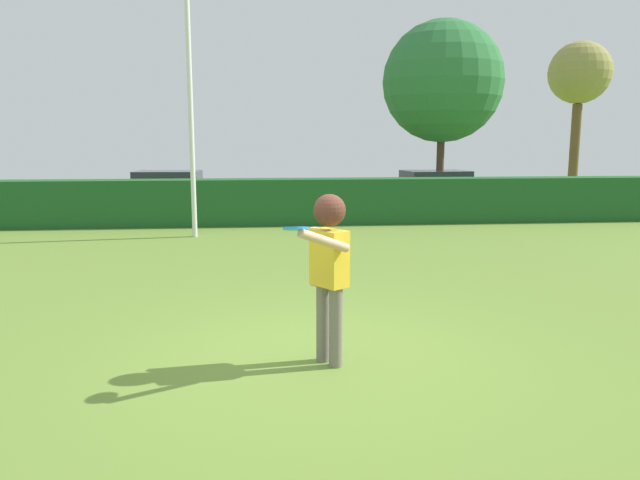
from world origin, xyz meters
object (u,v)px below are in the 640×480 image
object	(u,v)px
lamppost	(190,101)
parked_car_green	(168,187)
frisbee	(296,229)
parked_car_black	(435,186)
oak_tree	(580,75)
person	(329,258)
maple_tree	(443,82)

from	to	relation	value
lamppost	parked_car_green	bearing A→B (deg)	103.41
frisbee	parked_car_black	bearing A→B (deg)	69.11
oak_tree	person	bearing A→B (deg)	-123.96
person	parked_car_green	bearing A→B (deg)	104.31
person	maple_tree	distance (m)	16.15
parked_car_black	frisbee	bearing A→B (deg)	-110.89
person	frisbee	world-z (taller)	person
parked_car_black	person	bearing A→B (deg)	-110.23
parked_car_green	oak_tree	size ratio (longest dim) A/B	0.66
lamppost	oak_tree	world-z (taller)	oak_tree
lamppost	maple_tree	distance (m)	10.12
frisbee	oak_tree	size ratio (longest dim) A/B	0.04
parked_car_black	maple_tree	xyz separation A→B (m)	(0.14, -0.06, 3.62)
person	maple_tree	world-z (taller)	maple_tree
parked_car_green	person	bearing A→B (deg)	-75.69
parked_car_black	oak_tree	size ratio (longest dim) A/B	0.67
parked_car_black	maple_tree	distance (m)	3.62
frisbee	lamppost	size ratio (longest dim) A/B	0.04
parked_car_green	frisbee	bearing A→B (deg)	-77.25
parked_car_black	maple_tree	size ratio (longest dim) A/B	0.68
lamppost	maple_tree	xyz separation A→B (m)	(7.93, 6.19, 1.09)
person	parked_car_black	bearing A→B (deg)	69.77
oak_tree	maple_tree	distance (m)	8.58
person	oak_tree	bearing A→B (deg)	56.04
frisbee	parked_car_black	world-z (taller)	frisbee
parked_car_black	lamppost	bearing A→B (deg)	-141.25
frisbee	oak_tree	distance (m)	23.97
person	oak_tree	distance (m)	23.49
parked_car_green	parked_car_black	distance (m)	9.47
person	parked_car_black	xyz separation A→B (m)	(5.48, 14.86, -0.44)
lamppost	oak_tree	size ratio (longest dim) A/B	0.90
person	lamppost	size ratio (longest dim) A/B	0.31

